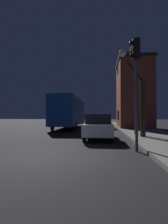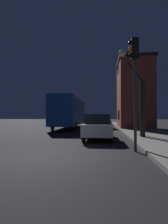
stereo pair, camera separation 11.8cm
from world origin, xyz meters
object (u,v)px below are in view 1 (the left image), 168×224
car_near_lane (98,126)px  car_far_lane (101,120)px  streetlamp (128,69)px  bare_tree (142,103)px  bus (70,110)px  car_mid_lane (103,122)px  traffic_light (136,71)px

car_near_lane → car_far_lane: size_ratio=1.09×
car_far_lane → streetlamp: bearing=-82.1°
bare_tree → bus: bearing=125.8°
bare_tree → bus: bare_tree is taller
streetlamp → car_mid_lane: streetlamp is taller
traffic_light → car_mid_lane: 13.63m
car_far_lane → bus: bearing=-118.4°
bare_tree → car_mid_lane: (-2.47, 9.17, -1.53)m
bare_tree → car_near_lane: bearing=-170.8°
car_near_lane → car_far_lane: 16.29m
traffic_light → car_far_lane: 20.21m
bus → car_near_lane: bus is taller
bare_tree → bus: (-6.44, 8.91, -0.15)m
streetlamp → car_far_lane: 15.15m
car_far_lane → traffic_light: bearing=-85.7°
bare_tree → traffic_light: bearing=-105.9°
streetlamp → traffic_light: bearing=-95.1°
streetlamp → car_near_lane: (-2.16, -1.88, -4.15)m
streetlamp → bus: bearing=127.5°
streetlamp → car_mid_lane: size_ratio=1.59×
bare_tree → car_near_lane: (-2.85, -0.46, -1.48)m
bare_tree → car_near_lane: 3.24m
streetlamp → car_far_lane: bearing=97.9°
streetlamp → car_mid_lane: 9.00m
car_near_lane → car_far_lane: bearing=89.5°
bare_tree → car_far_lane: bearing=99.7°
streetlamp → bare_tree: (0.69, -1.42, -2.68)m
traffic_light → bus: traffic_light is taller
streetlamp → traffic_light: streetlamp is taller
car_far_lane → bare_tree: bearing=-80.3°
streetlamp → car_near_lane: streetlamp is taller
car_near_lane → car_mid_lane: size_ratio=1.06×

